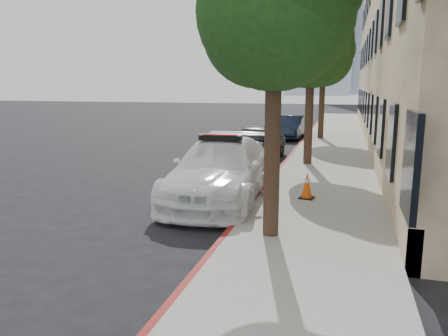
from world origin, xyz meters
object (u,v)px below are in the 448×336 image
object	(u,v)px
police_car	(221,170)
traffic_cone	(307,185)
parked_car_far	(290,127)
parked_car_mid	(256,142)
fire_hydrant	(269,179)

from	to	relation	value
police_car	traffic_cone	xyz separation A→B (m)	(2.23, 0.14, -0.31)
parked_car_far	parked_car_mid	bearing A→B (deg)	-91.38
fire_hydrant	parked_car_mid	bearing A→B (deg)	103.88
police_car	parked_car_mid	bearing A→B (deg)	90.09
parked_car_far	traffic_cone	xyz separation A→B (m)	(2.13, -13.72, -0.16)
police_car	fire_hydrant	xyz separation A→B (m)	(1.25, 0.18, -0.20)
police_car	parked_car_far	xyz separation A→B (m)	(0.10, 13.86, -0.15)
police_car	parked_car_far	world-z (taller)	police_car
parked_car_mid	traffic_cone	world-z (taller)	parked_car_mid
parked_car_far	traffic_cone	size ratio (longest dim) A/B	5.77
parked_car_far	fire_hydrant	bearing A→B (deg)	-83.21
fire_hydrant	parked_car_far	bearing A→B (deg)	94.11
parked_car_mid	parked_car_far	size ratio (longest dim) A/B	1.09
fire_hydrant	traffic_cone	xyz separation A→B (m)	(0.98, -0.04, -0.11)
police_car	parked_car_mid	xyz separation A→B (m)	(-0.34, 6.31, -0.07)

